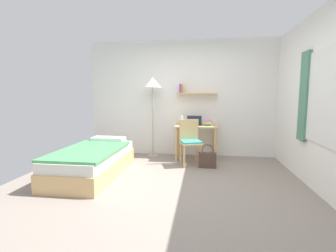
{
  "coord_description": "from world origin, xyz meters",
  "views": [
    {
      "loc": [
        0.39,
        -3.62,
        1.36
      ],
      "look_at": [
        -0.18,
        0.51,
        0.85
      ],
      "focal_mm": 26.32,
      "sensor_mm": 36.0,
      "label": 1
    }
  ],
  "objects": [
    {
      "name": "water_bottle",
      "position": [
        -0.05,
        1.66,
        0.83
      ],
      "size": [
        0.06,
        0.06,
        0.21
      ],
      "primitive_type": "cylinder",
      "color": "silver",
      "rests_on": "desk"
    },
    {
      "name": "standing_lamp",
      "position": [
        -0.7,
        1.74,
        1.55
      ],
      "size": [
        0.39,
        0.39,
        1.76
      ],
      "color": "#B2A893",
      "rests_on": "ground_plane"
    },
    {
      "name": "handbag",
      "position": [
        0.51,
        1.0,
        0.16
      ],
      "size": [
        0.33,
        0.12,
        0.45
      ],
      "color": "#4C382D",
      "rests_on": "ground_plane"
    },
    {
      "name": "book_stack",
      "position": [
        0.52,
        1.67,
        0.78
      ],
      "size": [
        0.18,
        0.25,
        0.1
      ],
      "color": "#3384C6",
      "rests_on": "desk"
    },
    {
      "name": "desk",
      "position": [
        0.27,
        1.7,
        0.59
      ],
      "size": [
        0.9,
        0.59,
        0.73
      ],
      "color": "tan",
      "rests_on": "ground_plane"
    },
    {
      "name": "laptop",
      "position": [
        0.22,
        1.72,
        0.78
      ],
      "size": [
        0.33,
        0.21,
        0.2
      ],
      "color": "black",
      "rests_on": "desk"
    },
    {
      "name": "ground_plane",
      "position": [
        0.0,
        0.0,
        0.0
      ],
      "size": [
        5.28,
        5.28,
        0.0
      ],
      "primitive_type": "plane",
      "color": "gray"
    },
    {
      "name": "bed",
      "position": [
        -1.46,
        0.3,
        0.24
      ],
      "size": [
        0.93,
        1.91,
        0.54
      ],
      "color": "tan",
      "rests_on": "ground_plane"
    },
    {
      "name": "wall_right",
      "position": [
        2.02,
        0.01,
        1.3
      ],
      "size": [
        0.1,
        4.4,
        2.6
      ],
      "color": "white",
      "rests_on": "ground_plane"
    },
    {
      "name": "wall_back",
      "position": [
        0.0,
        2.02,
        1.3
      ],
      "size": [
        4.4,
        0.27,
        2.6
      ],
      "color": "white",
      "rests_on": "ground_plane"
    },
    {
      "name": "desk_chair",
      "position": [
        0.17,
        1.18,
        0.5
      ],
      "size": [
        0.5,
        0.48,
        0.9
      ],
      "color": "tan",
      "rests_on": "ground_plane"
    }
  ]
}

